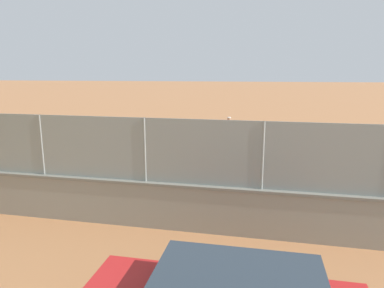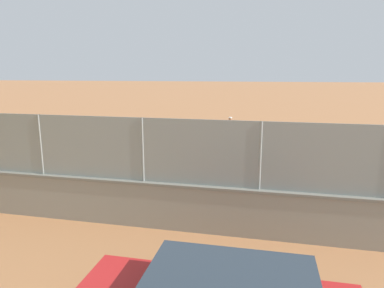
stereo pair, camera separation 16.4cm
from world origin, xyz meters
The scene contains 8 objects.
ground_plane centered at (0.00, 0.00, 0.00)m, with size 260.00×260.00×0.00m, color #A36B42.
perimeter_wall centered at (0.34, 10.77, 0.68)m, with size 22.78×1.07×1.35m.
fence_panel_on_wall centered at (0.34, 10.77, 2.24)m, with size 22.38×0.75×1.79m.
player_baseline_waiting centered at (0.53, 3.93, 0.91)m, with size 0.75×1.01×1.55m.
player_crossing_court centered at (-5.05, 0.67, 0.88)m, with size 0.88×0.70×1.52m.
player_near_wall_returning centered at (-2.67, -1.81, 0.92)m, with size 0.73×1.25×1.56m.
sports_ball centered at (0.66, 5.71, 0.11)m, with size 0.22×0.22×0.22m, color white.
spare_ball_by_wall centered at (-0.29, 8.85, 0.08)m, with size 0.15×0.15×0.15m, color orange.
Camera 1 is at (-4.18, 19.73, 4.37)m, focal length 32.36 mm.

